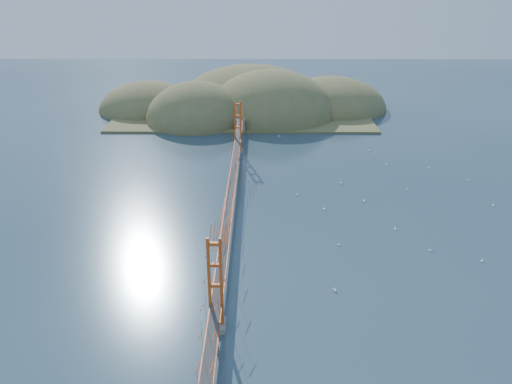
{
  "coord_description": "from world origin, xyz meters",
  "views": [
    {
      "loc": [
        4.77,
        -75.5,
        37.16
      ],
      "look_at": [
        4.21,
        0.0,
        3.64
      ],
      "focal_mm": 35.0,
      "sensor_mm": 36.0,
      "label": 1
    }
  ],
  "objects_px": {
    "bridge": "(230,173)",
    "sailboat_2": "(430,250)",
    "sailboat_0": "(364,200)",
    "sailboat_1": "(341,183)"
  },
  "relations": [
    {
      "from": "bridge",
      "to": "sailboat_2",
      "type": "relative_size",
      "value": 157.45
    },
    {
      "from": "sailboat_0",
      "to": "sailboat_2",
      "type": "xyz_separation_m",
      "value": [
        6.33,
        -16.97,
        -0.01
      ]
    },
    {
      "from": "bridge",
      "to": "sailboat_1",
      "type": "xyz_separation_m",
      "value": [
        20.33,
        12.24,
        -6.86
      ]
    },
    {
      "from": "bridge",
      "to": "sailboat_0",
      "type": "relative_size",
      "value": 142.28
    },
    {
      "from": "sailboat_0",
      "to": "sailboat_1",
      "type": "xyz_separation_m",
      "value": [
        -2.92,
        8.05,
        0.0
      ]
    },
    {
      "from": "sailboat_0",
      "to": "sailboat_2",
      "type": "distance_m",
      "value": 18.11
    },
    {
      "from": "sailboat_0",
      "to": "sailboat_1",
      "type": "relative_size",
      "value": 0.95
    },
    {
      "from": "sailboat_0",
      "to": "sailboat_2",
      "type": "height_order",
      "value": "sailboat_0"
    },
    {
      "from": "bridge",
      "to": "sailboat_0",
      "type": "height_order",
      "value": "bridge"
    },
    {
      "from": "bridge",
      "to": "sailboat_2",
      "type": "bearing_deg",
      "value": -23.36
    }
  ]
}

